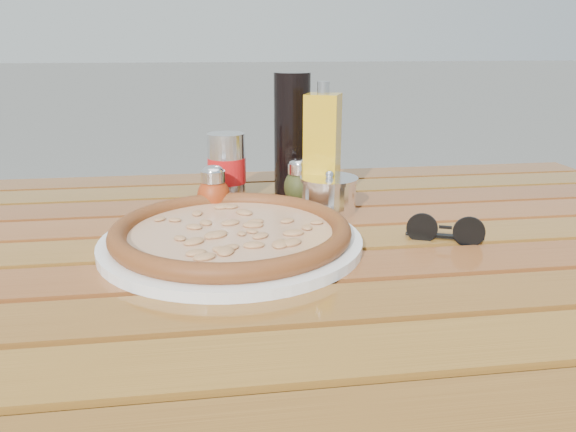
{
  "coord_description": "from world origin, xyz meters",
  "views": [
    {
      "loc": [
        -0.11,
        -0.75,
        1.02
      ],
      "look_at": [
        0.0,
        0.02,
        0.78
      ],
      "focal_mm": 35.0,
      "sensor_mm": 36.0,
      "label": 1
    }
  ],
  "objects": [
    {
      "name": "table",
      "position": [
        0.0,
        -0.0,
        0.67
      ],
      "size": [
        1.4,
        0.9,
        0.75
      ],
      "color": "#3B210D",
      "rests_on": "ground"
    },
    {
      "name": "plate",
      "position": [
        -0.08,
        -0.02,
        0.76
      ],
      "size": [
        0.46,
        0.46,
        0.01
      ],
      "primitive_type": "cylinder",
      "rotation": [
        0.0,
        0.0,
        -0.33
      ],
      "color": "white",
      "rests_on": "table"
    },
    {
      "name": "pepper_shaker",
      "position": [
        -0.1,
        0.15,
        0.79
      ],
      "size": [
        0.07,
        0.07,
        0.08
      ],
      "rotation": [
        0.0,
        0.0,
        0.29
      ],
      "color": "#A53712",
      "rests_on": "table"
    },
    {
      "name": "sunglasses",
      "position": [
        0.22,
        -0.04,
        0.77
      ],
      "size": [
        0.11,
        0.06,
        0.04
      ],
      "rotation": [
        0.0,
        0.0,
        -0.4
      ],
      "color": "black",
      "rests_on": "table"
    },
    {
      "name": "parmesan_tin",
      "position": [
        0.08,
        0.13,
        0.78
      ],
      "size": [
        0.12,
        0.12,
        0.07
      ],
      "rotation": [
        0.0,
        0.0,
        0.37
      ],
      "color": "white",
      "rests_on": "table"
    },
    {
      "name": "soda_can",
      "position": [
        -0.08,
        0.23,
        0.81
      ],
      "size": [
        0.07,
        0.07,
        0.12
      ],
      "rotation": [
        0.0,
        0.0,
        -0.06
      ],
      "color": "silver",
      "rests_on": "table"
    },
    {
      "name": "oregano_shaker",
      "position": [
        0.04,
        0.19,
        0.79
      ],
      "size": [
        0.06,
        0.06,
        0.08
      ],
      "rotation": [
        0.0,
        0.0,
        0.02
      ],
      "color": "#3D411A",
      "rests_on": "table"
    },
    {
      "name": "dark_bottle",
      "position": [
        0.04,
        0.26,
        0.86
      ],
      "size": [
        0.07,
        0.07,
        0.22
      ],
      "primitive_type": "cylinder",
      "rotation": [
        0.0,
        0.0,
        -0.14
      ],
      "color": "black",
      "rests_on": "table"
    },
    {
      "name": "olive_oil_cruet",
      "position": [
        0.08,
        0.17,
        0.85
      ],
      "size": [
        0.07,
        0.07,
        0.21
      ],
      "rotation": [
        0.0,
        0.0,
        -0.4
      ],
      "color": "gold",
      "rests_on": "table"
    },
    {
      "name": "pizza",
      "position": [
        -0.08,
        -0.02,
        0.77
      ],
      "size": [
        0.43,
        0.43,
        0.03
      ],
      "rotation": [
        0.0,
        0.0,
        -0.39
      ],
      "color": "beige",
      "rests_on": "plate"
    }
  ]
}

